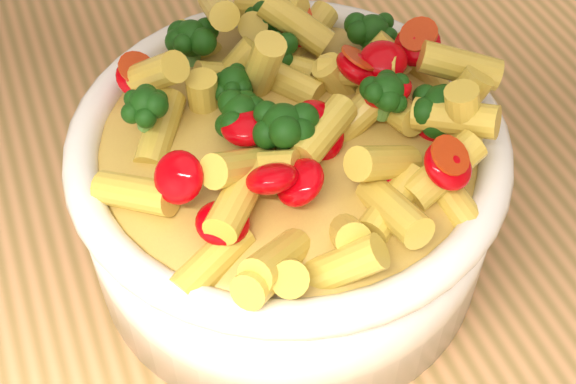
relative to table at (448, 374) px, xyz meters
name	(u,v)px	position (x,y,z in m)	size (l,w,h in m)	color
table	(448,374)	(0.00, 0.00, 0.00)	(1.20, 0.80, 0.90)	tan
serving_bowl	(288,191)	(-0.09, 0.07, 0.15)	(0.24, 0.24, 0.10)	white
pasta_salad	(288,110)	(-0.09, 0.07, 0.22)	(0.19, 0.19, 0.04)	#E3C847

